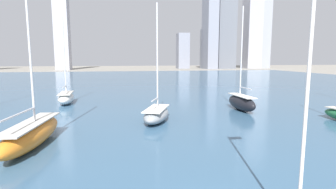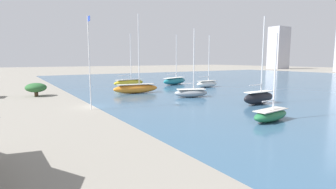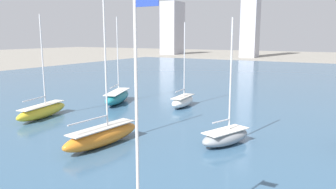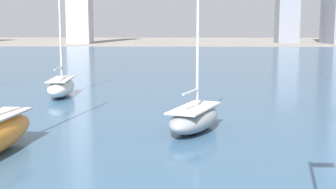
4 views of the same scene
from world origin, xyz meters
name	(u,v)px [view 2 (image 2 of 4)]	position (x,y,z in m)	size (l,w,h in m)	color
ground_plane	(94,106)	(0.00, 0.00, 0.00)	(500.00, 500.00, 0.00)	gray
harbor_water	(330,84)	(0.00, 70.00, 0.00)	(180.00, 140.00, 0.00)	#385B7A
flag_pole	(89,60)	(2.77, -1.20, 7.14)	(1.24, 0.14, 13.29)	silver
yard_shrub	(36,88)	(-17.39, -6.44, 1.71)	(3.96, 3.96, 2.65)	#4C3823
sailboat_green	(271,114)	(20.96, 14.84, 0.82)	(2.66, 6.31, 10.25)	#236B3D
sailboat_teal	(175,81)	(-23.63, 30.62, 1.10)	(5.83, 10.30, 14.42)	#1E757F
sailboat_gray	(191,92)	(-0.16, 18.96, 0.92)	(4.64, 6.98, 13.11)	gray
sailboat_orange	(136,88)	(-11.23, 12.41, 1.11)	(3.31, 10.13, 16.79)	orange
sailboat_black	(259,97)	(12.23, 23.43, 1.18)	(1.99, 6.94, 14.01)	black
sailboat_yellow	(129,82)	(-26.39, 17.37, 1.03)	(3.59, 9.66, 14.22)	yellow
sailboat_white	(207,84)	(-12.65, 33.59, 0.99)	(2.70, 7.01, 13.44)	white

